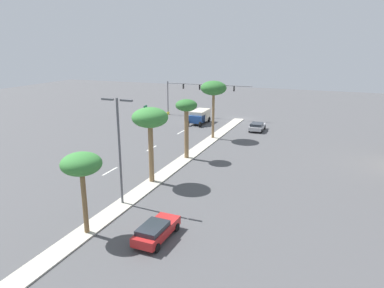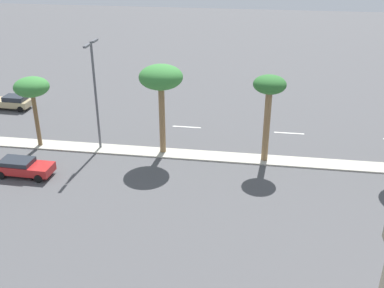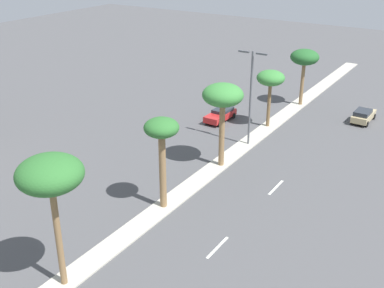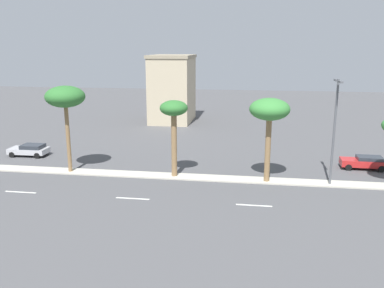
{
  "view_description": "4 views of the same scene",
  "coord_description": "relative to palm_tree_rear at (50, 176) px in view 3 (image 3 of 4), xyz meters",
  "views": [
    {
      "loc": [
        -16.58,
        64.86,
        13.77
      ],
      "look_at": [
        -2.83,
        30.64,
        3.46
      ],
      "focal_mm": 34.04,
      "sensor_mm": 36.0,
      "label": 1
    },
    {
      "loc": [
        -34.4,
        26.23,
        17.43
      ],
      "look_at": [
        -0.95,
        31.39,
        1.53
      ],
      "focal_mm": 42.83,
      "sensor_mm": 36.0,
      "label": 2
    },
    {
      "loc": [
        18.9,
        -0.27,
        19.43
      ],
      "look_at": [
        -0.22,
        29.85,
        3.64
      ],
      "focal_mm": 44.93,
      "sensor_mm": 36.0,
      "label": 3
    },
    {
      "loc": [
        35.94,
        32.62,
        12.09
      ],
      "look_at": [
        1.84,
        27.45,
        3.74
      ],
      "focal_mm": 37.78,
      "sensor_mm": 36.0,
      "label": 4
    }
  ],
  "objects": [
    {
      "name": "ground_plane",
      "position": [
        -0.09,
        15.07,
        -7.34
      ],
      "size": [
        160.0,
        160.0,
        0.0
      ],
      "primitive_type": "plane",
      "color": "#4C4C4F"
    },
    {
      "name": "median_curb",
      "position": [
        -0.09,
        23.67,
        -7.28
      ],
      "size": [
        1.8,
        77.42,
        0.12
      ],
      "primitive_type": "cube",
      "color": "#B7B2A3",
      "rests_on": "ground"
    },
    {
      "name": "lane_stripe_trailing",
      "position": [
        5.96,
        8.14,
        -7.34
      ],
      "size": [
        0.2,
        2.8,
        0.01
      ],
      "primitive_type": "cube",
      "color": "silver",
      "rests_on": "ground"
    },
    {
      "name": "lane_stripe_outboard",
      "position": [
        5.96,
        17.95,
        -7.34
      ],
      "size": [
        0.2,
        2.8,
        0.01
      ],
      "primitive_type": "cube",
      "color": "silver",
      "rests_on": "ground"
    },
    {
      "name": "palm_tree_rear",
      "position": [
        0.0,
        0.0,
        0.0
      ],
      "size": [
        3.74,
        3.74,
        8.38
      ],
      "color": "olive",
      "rests_on": "median_curb"
    },
    {
      "name": "palm_tree_mid",
      "position": [
        -0.13,
        10.43,
        -1.25
      ],
      "size": [
        2.58,
        2.58,
        7.2
      ],
      "color": "olive",
      "rests_on": "median_curb"
    },
    {
      "name": "palm_tree_far",
      "position": [
        0.11,
        19.05,
        -0.82
      ],
      "size": [
        3.56,
        3.56,
        7.59
      ],
      "color": "olive",
      "rests_on": "median_curb"
    },
    {
      "name": "palm_tree_center",
      "position": [
        -0.28,
        30.08,
        -1.99
      ],
      "size": [
        2.95,
        2.95,
        6.18
      ],
      "color": "brown",
      "rests_on": "median_curb"
    },
    {
      "name": "palm_tree_right",
      "position": [
        0.14,
        38.84,
        -1.52
      ],
      "size": [
        3.37,
        3.37,
        6.76
      ],
      "color": "olive",
      "rests_on": "median_curb"
    },
    {
      "name": "street_lamp_outboard",
      "position": [
        0.08,
        24.65,
        -1.75
      ],
      "size": [
        2.9,
        0.24,
        9.28
      ],
      "color": "#515459",
      "rests_on": "median_curb"
    },
    {
      "name": "sedan_red_inboard",
      "position": [
        -5.49,
        28.95,
        -6.61
      ],
      "size": [
        1.99,
        4.47,
        1.33
      ],
      "color": "red",
      "rests_on": "ground"
    },
    {
      "name": "sedan_tan_near",
      "position": [
        8.08,
        37.14,
        -6.57
      ],
      "size": [
        1.94,
        4.16,
        1.47
      ],
      "color": "tan",
      "rests_on": "ground"
    }
  ]
}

